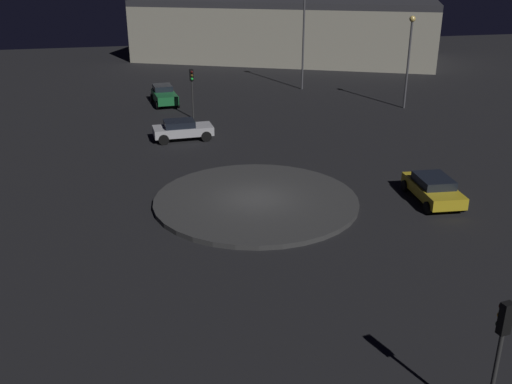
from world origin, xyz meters
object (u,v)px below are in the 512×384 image
object	(u,v)px
traffic_light_north	(192,84)
store_building	(286,29)
car_green	(164,95)
streetlamp_north	(304,21)
car_yellow	(433,188)
traffic_light_south	(500,341)
streetlamp_northeast	(409,50)
car_silver	(182,129)

from	to	relation	value
traffic_light_north	store_building	size ratio (longest dim) A/B	0.10
car_green	store_building	world-z (taller)	store_building
traffic_light_north	streetlamp_north	world-z (taller)	streetlamp_north
traffic_light_north	streetlamp_north	distance (m)	14.95
car_yellow	traffic_light_south	distance (m)	16.37
traffic_light_north	streetlamp_northeast	size ratio (longest dim) A/B	0.51
traffic_light_south	streetlamp_north	bearing A→B (deg)	-19.42
traffic_light_north	streetlamp_northeast	bearing A→B (deg)	84.62
traffic_light_north	traffic_light_south	world-z (taller)	traffic_light_south
streetlamp_northeast	car_silver	bearing A→B (deg)	-165.49
car_green	streetlamp_north	xyz separation A→B (m)	(13.53, 3.29, 5.57)
car_green	streetlamp_north	world-z (taller)	streetlamp_north
car_silver	traffic_light_north	xyz separation A→B (m)	(1.44, 5.54, 2.03)
car_silver	car_green	size ratio (longest dim) A/B	0.98
car_yellow	store_building	size ratio (longest dim) A/B	0.11
car_silver	car_green	xyz separation A→B (m)	(-0.43, 10.89, 0.06)
car_yellow	streetlamp_north	world-z (taller)	streetlamp_north
streetlamp_northeast	car_yellow	bearing A→B (deg)	-111.95
streetlamp_north	store_building	world-z (taller)	streetlamp_north
car_silver	car_yellow	world-z (taller)	car_silver
car_yellow	car_silver	bearing A→B (deg)	-135.26
traffic_light_south	streetlamp_north	xyz separation A→B (m)	(7.85, 43.01, 3.50)
car_yellow	traffic_light_north	world-z (taller)	traffic_light_north
streetlamp_north	traffic_light_north	bearing A→B (deg)	-143.45
traffic_light_south	streetlamp_north	size ratio (longest dim) A/B	0.43
car_silver	streetlamp_north	xyz separation A→B (m)	(13.09, 14.18, 5.63)
traffic_light_north	streetlamp_northeast	world-z (taller)	streetlamp_northeast
car_yellow	traffic_light_south	bearing A→B (deg)	-18.88
car_green	car_yellow	bearing A→B (deg)	21.23
traffic_light_north	car_green	bearing A→B (deg)	-164.40
traffic_light_south	traffic_light_north	bearing A→B (deg)	-2.76
streetlamp_northeast	store_building	xyz separation A→B (m)	(-2.96, 27.25, -1.28)
car_yellow	store_building	world-z (taller)	store_building
car_yellow	traffic_light_north	distance (m)	22.14
streetlamp_northeast	store_building	distance (m)	27.44
car_green	traffic_light_south	world-z (taller)	traffic_light_south
car_silver	car_yellow	size ratio (longest dim) A/B	0.97
car_yellow	store_building	distance (m)	46.55
streetlamp_northeast	streetlamp_north	world-z (taller)	streetlamp_north
car_silver	streetlamp_northeast	bearing A→B (deg)	11.71
car_green	store_building	bearing A→B (deg)	136.89
car_silver	streetlamp_northeast	distance (m)	20.44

